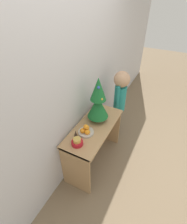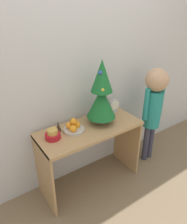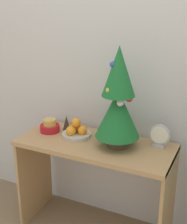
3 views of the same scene
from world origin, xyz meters
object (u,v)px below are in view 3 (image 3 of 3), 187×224
(singing_bowl, at_px, (50,126))
(figurine, at_px, (66,123))
(mini_tree, at_px, (118,100))
(desk_clock, at_px, (160,136))
(fruit_bowl, at_px, (76,131))

(singing_bowl, distance_m, figurine, 0.12)
(singing_bowl, height_order, figurine, figurine)
(mini_tree, height_order, desk_clock, mini_tree)
(fruit_bowl, bearing_deg, desk_clock, 8.25)
(desk_clock, height_order, figurine, desk_clock)
(singing_bowl, distance_m, desk_clock, 0.76)
(mini_tree, xyz_separation_m, singing_bowl, (-0.51, 0.02, -0.27))
(mini_tree, relative_size, desk_clock, 4.19)
(desk_clock, relative_size, figurine, 1.40)
(mini_tree, height_order, fruit_bowl, mini_tree)
(fruit_bowl, bearing_deg, figurine, 148.55)
(fruit_bowl, xyz_separation_m, singing_bowl, (-0.21, -0.00, -0.00))
(fruit_bowl, distance_m, figurine, 0.14)
(fruit_bowl, xyz_separation_m, desk_clock, (0.54, 0.08, 0.04))
(mini_tree, relative_size, singing_bowl, 4.63)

